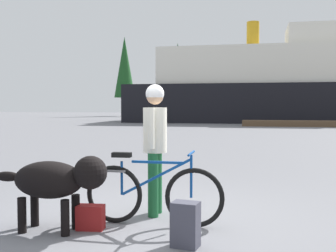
# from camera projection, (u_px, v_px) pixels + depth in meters

# --- Properties ---
(ground_plane) EXTENTS (160.00, 160.00, 0.00)m
(ground_plane) POSITION_uv_depth(u_px,v_px,m) (142.00, 219.00, 5.39)
(ground_plane) COLOR slate
(bicycle) EXTENTS (1.75, 0.44, 0.92)m
(bicycle) POSITION_uv_depth(u_px,v_px,m) (152.00, 194.00, 5.09)
(bicycle) COLOR black
(bicycle) RESTS_ON ground_plane
(person_cyclist) EXTENTS (0.32, 0.53, 1.76)m
(person_cyclist) POSITION_uv_depth(u_px,v_px,m) (155.00, 136.00, 5.54)
(person_cyclist) COLOR #19592D
(person_cyclist) RESTS_ON ground_plane
(dog) EXTENTS (1.42, 0.52, 0.90)m
(dog) POSITION_uv_depth(u_px,v_px,m) (57.00, 180.00, 4.83)
(dog) COLOR black
(dog) RESTS_ON ground_plane
(backpack) EXTENTS (0.31, 0.24, 0.47)m
(backpack) POSITION_uv_depth(u_px,v_px,m) (185.00, 225.00, 4.31)
(backpack) COLOR #3F3F4C
(backpack) RESTS_ON ground_plane
(handbag_pannier) EXTENTS (0.34, 0.21, 0.29)m
(handbag_pannier) POSITION_uv_depth(u_px,v_px,m) (91.00, 217.00, 4.92)
(handbag_pannier) COLOR maroon
(handbag_pannier) RESTS_ON ground_plane
(dock_pier) EXTENTS (12.85, 2.01, 0.40)m
(dock_pier) POSITION_uv_depth(u_px,v_px,m) (335.00, 124.00, 28.97)
(dock_pier) COLOR brown
(dock_pier) RESTS_ON ground_plane
(ferry_boat) EXTENTS (29.03, 7.76, 8.91)m
(ferry_boat) POSITION_uv_depth(u_px,v_px,m) (294.00, 87.00, 36.14)
(ferry_boat) COLOR black
(ferry_boat) RESTS_ON ground_plane
(sailboat_moored) EXTENTS (8.63, 2.42, 8.38)m
(sailboat_moored) POSITION_uv_depth(u_px,v_px,m) (330.00, 116.00, 38.03)
(sailboat_moored) COLOR silver
(sailboat_moored) RESTS_ON ground_plane
(pine_tree_far_left) EXTENTS (2.90, 2.90, 11.07)m
(pine_tree_far_left) POSITION_uv_depth(u_px,v_px,m) (125.00, 67.00, 57.51)
(pine_tree_far_left) COLOR #4C331E
(pine_tree_far_left) RESTS_ON ground_plane
(pine_tree_center) EXTENTS (3.71, 3.71, 9.99)m
(pine_tree_center) POSITION_uv_depth(u_px,v_px,m) (257.00, 71.00, 54.24)
(pine_tree_center) COLOR #4C331E
(pine_tree_center) RESTS_ON ground_plane
(pine_tree_far_right) EXTENTS (2.83, 2.83, 12.24)m
(pine_tree_far_right) POSITION_uv_depth(u_px,v_px,m) (314.00, 57.00, 52.17)
(pine_tree_far_right) COLOR #4C331E
(pine_tree_far_right) RESTS_ON ground_plane
(pine_tree_mid_back) EXTENTS (3.22, 3.22, 10.65)m
(pine_tree_mid_back) POSITION_uv_depth(u_px,v_px,m) (178.00, 68.00, 60.86)
(pine_tree_mid_back) COLOR #4C331E
(pine_tree_mid_back) RESTS_ON ground_plane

